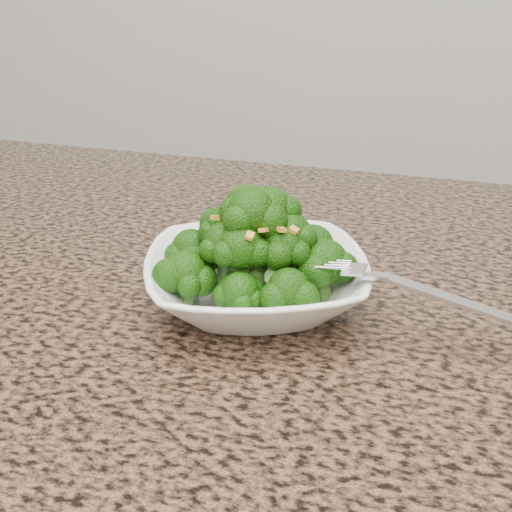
% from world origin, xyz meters
% --- Properties ---
extents(granite_counter, '(1.64, 1.04, 0.03)m').
position_xyz_m(granite_counter, '(0.00, 0.30, 0.89)').
color(granite_counter, brown).
rests_on(granite_counter, cabinet).
extents(bowl, '(0.26, 0.26, 0.05)m').
position_xyz_m(bowl, '(0.11, 0.35, 0.92)').
color(bowl, white).
rests_on(bowl, granite_counter).
extents(broccoli_pile, '(0.18, 0.18, 0.08)m').
position_xyz_m(broccoli_pile, '(0.11, 0.35, 0.99)').
color(broccoli_pile, '#1A5109').
rests_on(broccoli_pile, bowl).
extents(garlic_topping, '(0.11, 0.11, 0.01)m').
position_xyz_m(garlic_topping, '(0.11, 0.35, 1.03)').
color(garlic_topping, gold).
rests_on(garlic_topping, broccoli_pile).
extents(fork, '(0.19, 0.03, 0.01)m').
position_xyz_m(fork, '(0.23, 0.33, 0.96)').
color(fork, silver).
rests_on(fork, bowl).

